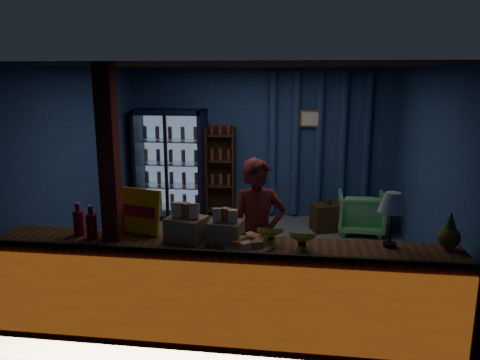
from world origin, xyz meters
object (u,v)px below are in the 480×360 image
object	(u,v)px
shopkeeper	(258,235)
pastry_tray	(248,243)
green_chair	(361,212)
table_lamp	(393,205)

from	to	relation	value
shopkeeper	pastry_tray	xyz separation A→B (m)	(-0.03, -0.64, 0.15)
green_chair	table_lamp	distance (m)	3.34
pastry_tray	table_lamp	xyz separation A→B (m)	(1.29, 0.15, 0.37)
pastry_tray	table_lamp	size ratio (longest dim) A/B	0.99
green_chair	pastry_tray	size ratio (longest dim) A/B	1.43
shopkeeper	green_chair	distance (m)	3.07
shopkeeper	green_chair	world-z (taller)	shopkeeper
green_chair	pastry_tray	distance (m)	3.68
pastry_tray	table_lamp	distance (m)	1.36
table_lamp	shopkeeper	bearing A→B (deg)	158.75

